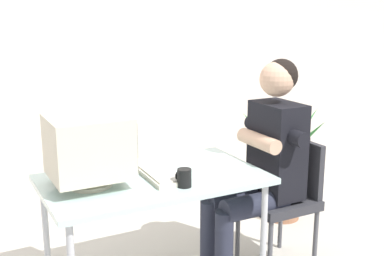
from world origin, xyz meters
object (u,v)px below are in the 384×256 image
object	(u,v)px
potted_plant	(283,174)
desk_mug	(184,178)
person_seated	(262,160)
office_chair	(285,193)
desk	(154,186)
crt_monitor	(89,147)
keyboard	(158,173)

from	to	relation	value
potted_plant	desk_mug	xyz separation A→B (m)	(-1.26, -0.76, 0.41)
person_seated	potted_plant	xyz separation A→B (m)	(0.64, 0.58, -0.37)
office_chair	desk	bearing A→B (deg)	177.37
crt_monitor	person_seated	distance (m)	1.08
desk_mug	office_chair	bearing A→B (deg)	12.32
desk	person_seated	size ratio (longest dim) A/B	0.90
desk	person_seated	xyz separation A→B (m)	(0.71, -0.04, 0.06)
potted_plant	keyboard	bearing A→B (deg)	-157.52
person_seated	desk_mug	xyz separation A→B (m)	(-0.63, -0.18, 0.04)
crt_monitor	desk_mug	distance (m)	0.52
keyboard	person_seated	xyz separation A→B (m)	(0.68, -0.04, -0.01)
crt_monitor	keyboard	bearing A→B (deg)	-3.12
potted_plant	desk	bearing A→B (deg)	-158.01
desk	office_chair	bearing A→B (deg)	-2.63
crt_monitor	office_chair	bearing A→B (deg)	-2.73
desk	desk_mug	bearing A→B (deg)	-69.84
office_chair	person_seated	distance (m)	0.31
desk_mug	potted_plant	bearing A→B (deg)	31.07
desk	desk_mug	world-z (taller)	desk_mug
crt_monitor	potted_plant	bearing A→B (deg)	17.24
person_seated	desk_mug	size ratio (longest dim) A/B	13.92
desk	crt_monitor	world-z (taller)	crt_monitor
potted_plant	desk_mug	distance (m)	1.53
desk	keyboard	xyz separation A→B (m)	(0.03, -0.00, 0.07)
keyboard	office_chair	distance (m)	0.91
office_chair	person_seated	bearing A→B (deg)	180.00
crt_monitor	keyboard	distance (m)	0.42
keyboard	desk	bearing A→B (deg)	175.15
person_seated	potted_plant	size ratio (longest dim) A/B	1.50
keyboard	person_seated	distance (m)	0.68
office_chair	potted_plant	world-z (taller)	potted_plant
keyboard	potted_plant	world-z (taller)	potted_plant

